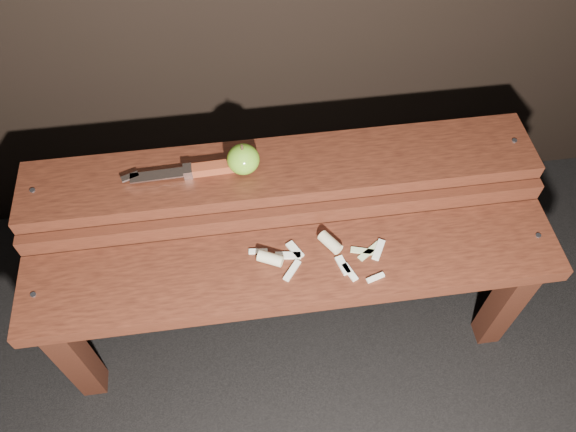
{
  "coord_description": "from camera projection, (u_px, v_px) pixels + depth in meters",
  "views": [
    {
      "loc": [
        -0.1,
        -0.67,
        1.49
      ],
      "look_at": [
        0.0,
        0.06,
        0.45
      ],
      "focal_mm": 35.0,
      "sensor_mm": 36.0,
      "label": 1
    }
  ],
  "objects": [
    {
      "name": "bench_rear_tier",
      "position": [
        282.0,
        189.0,
        1.36
      ],
      "size": [
        1.2,
        0.21,
        0.5
      ],
      "color": "black",
      "rests_on": "ground"
    },
    {
      "name": "apple",
      "position": [
        243.0,
        159.0,
        1.26
      ],
      "size": [
        0.07,
        0.07,
        0.08
      ],
      "color": "#659B1F",
      "rests_on": "bench_rear_tier"
    },
    {
      "name": "bench_front_tier",
      "position": [
        295.0,
        283.0,
        1.28
      ],
      "size": [
        1.2,
        0.2,
        0.42
      ],
      "color": "black",
      "rests_on": "ground"
    },
    {
      "name": "knife",
      "position": [
        201.0,
        170.0,
        1.27
      ],
      "size": [
        0.27,
        0.03,
        0.02
      ],
      "color": "brown",
      "rests_on": "bench_rear_tier"
    },
    {
      "name": "ground",
      "position": [
        291.0,
        324.0,
        1.6
      ],
      "size": [
        60.0,
        60.0,
        0.0
      ],
      "primitive_type": "plane",
      "color": "black"
    },
    {
      "name": "apple_scraps",
      "position": [
        311.0,
        253.0,
        1.24
      ],
      "size": [
        0.31,
        0.14,
        0.03
      ],
      "color": "beige",
      "rests_on": "bench_front_tier"
    }
  ]
}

